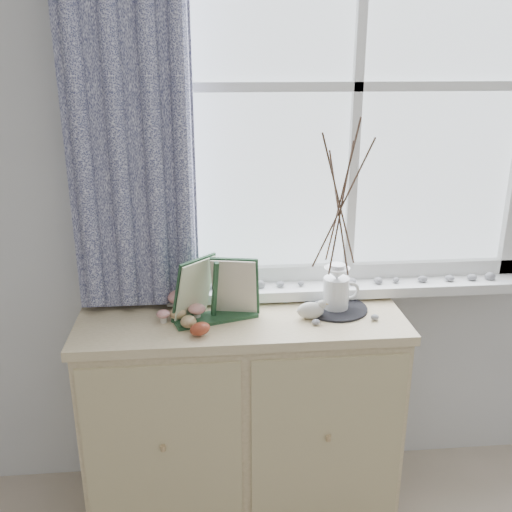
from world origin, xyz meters
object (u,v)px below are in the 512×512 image
Objects in this scene: sideboard at (242,415)px; botanical_book at (215,291)px; toadstool_cluster at (182,302)px; twig_pitcher at (341,201)px.

botanical_book is (-0.10, -0.04, 0.55)m from sideboard.
sideboard is at bearing -8.72° from toadstool_cluster.
botanical_book is 0.16m from toadstool_cluster.
twig_pitcher is (0.45, 0.07, 0.30)m from botanical_book.
twig_pitcher is (0.57, -0.00, 0.37)m from toadstool_cluster.
botanical_book is 1.97× the size of toadstool_cluster.
botanical_book is at bearing -31.84° from toadstool_cluster.
toadstool_cluster reaches higher than sideboard.
toadstool_cluster is (-0.12, 0.07, -0.07)m from botanical_book.
botanical_book is 0.48× the size of twig_pitcher.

